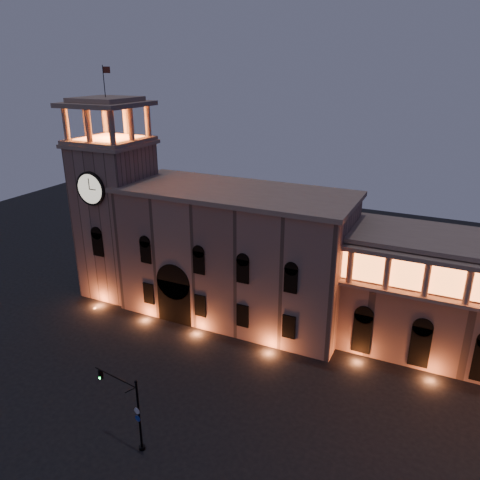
# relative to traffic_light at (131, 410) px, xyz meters

# --- Properties ---
(ground) EXTENTS (160.00, 160.00, 0.00)m
(ground) POSITION_rel_traffic_light_xyz_m (-0.36, 3.85, -3.92)
(ground) COLOR black
(ground) RESTS_ON ground
(government_building) EXTENTS (30.80, 12.80, 17.60)m
(government_building) POSITION_rel_traffic_light_xyz_m (-2.43, 25.78, 4.85)
(government_building) COLOR #8F6C5E
(government_building) RESTS_ON ground
(clock_tower) EXTENTS (9.80, 9.80, 32.40)m
(clock_tower) POSITION_rel_traffic_light_xyz_m (-20.86, 24.83, 8.58)
(clock_tower) COLOR #8F6C5E
(clock_tower) RESTS_ON ground
(traffic_light) EXTENTS (5.40, 1.09, 7.47)m
(traffic_light) POSITION_rel_traffic_light_xyz_m (0.00, 0.00, 0.00)
(traffic_light) COLOR black
(traffic_light) RESTS_ON ground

